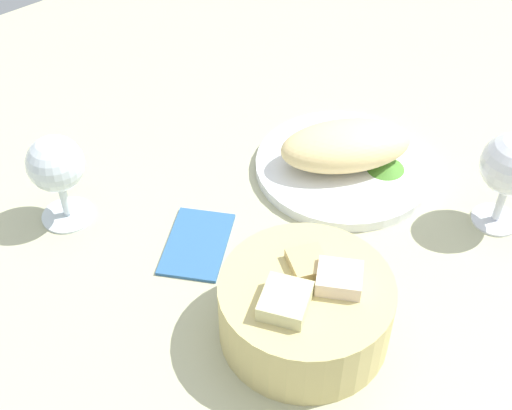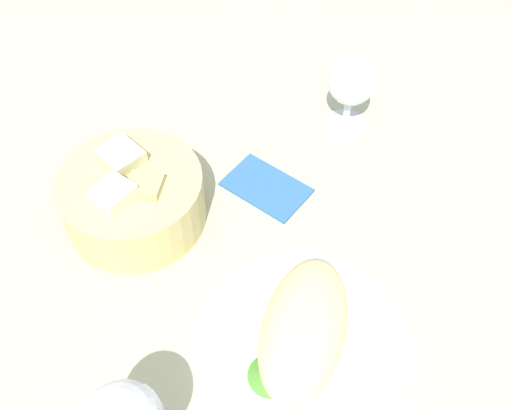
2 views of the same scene
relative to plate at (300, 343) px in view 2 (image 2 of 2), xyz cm
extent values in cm
cube|color=#B0B08B|center=(9.36, -0.24, -1.70)|extent=(140.00, 140.00, 2.00)
cylinder|color=white|center=(0.00, 0.00, 0.00)|extent=(23.26, 23.26, 1.40)
ellipsoid|color=#EED08C|center=(0.00, 0.00, 3.50)|extent=(19.29, 16.33, 5.60)
cone|color=#48872E|center=(-3.09, 4.17, 1.33)|extent=(4.95, 4.95, 1.26)
cylinder|color=tan|center=(22.33, 14.92, 2.97)|extent=(17.66, 17.66, 7.35)
cube|color=beige|center=(25.70, 15.35, 5.88)|extent=(6.51, 6.34, 4.93)
cube|color=beige|center=(19.86, 16.84, 6.15)|extent=(5.83, 5.90, 4.40)
cube|color=tan|center=(20.49, 13.15, 5.71)|extent=(4.95, 5.15, 4.01)
cylinder|color=silver|center=(31.71, -16.86, -0.40)|extent=(6.47, 6.47, 0.60)
cylinder|color=silver|center=(31.71, -16.86, 2.10)|extent=(1.00, 1.00, 4.41)
sphere|color=silver|center=(31.71, -16.86, 7.69)|extent=(6.76, 6.76, 6.76)
cube|color=#2F6096|center=(22.89, -2.43, -0.30)|extent=(12.98, 12.29, 0.80)
camera|label=1|loc=(55.44, 44.58, 58.65)|focal=48.67mm
camera|label=2|loc=(-25.76, 11.65, 59.12)|focal=40.80mm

